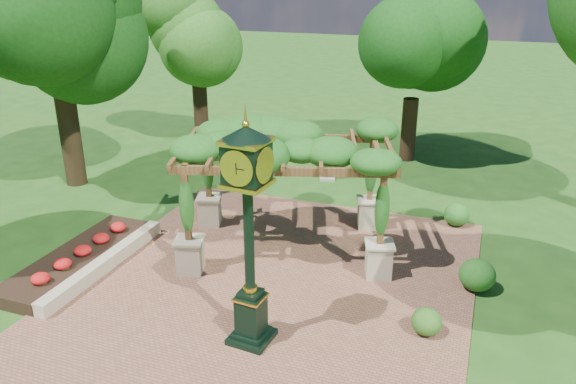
% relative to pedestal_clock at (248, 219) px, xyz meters
% --- Properties ---
extents(ground, '(120.00, 120.00, 0.00)m').
position_rel_pedestal_clock_xyz_m(ground, '(-0.43, 1.01, -2.98)').
color(ground, '#1E4714').
rests_on(ground, ground).
extents(brick_plaza, '(10.00, 12.00, 0.04)m').
position_rel_pedestal_clock_xyz_m(brick_plaza, '(-0.43, 2.01, -2.96)').
color(brick_plaza, brown).
rests_on(brick_plaza, ground).
extents(border_wall, '(0.35, 5.00, 0.40)m').
position_rel_pedestal_clock_xyz_m(border_wall, '(-5.03, 1.51, -2.78)').
color(border_wall, '#C6B793').
rests_on(border_wall, ground).
extents(flower_bed, '(1.50, 5.00, 0.36)m').
position_rel_pedestal_clock_xyz_m(flower_bed, '(-5.93, 1.51, -2.80)').
color(flower_bed, red).
rests_on(flower_bed, ground).
extents(pedestal_clock, '(1.07, 1.07, 4.99)m').
position_rel_pedestal_clock_xyz_m(pedestal_clock, '(0.00, 0.00, 0.00)').
color(pedestal_clock, black).
rests_on(pedestal_clock, brick_plaza).
extents(pergola, '(6.70, 5.25, 3.70)m').
position_rel_pedestal_clock_xyz_m(pergola, '(-0.82, 4.45, 0.05)').
color(pergola, beige).
rests_on(pergola, brick_plaza).
extents(sundial, '(0.71, 0.71, 1.06)m').
position_rel_pedestal_clock_xyz_m(sundial, '(-1.34, 10.50, -2.52)').
color(sundial, '#9C9B93').
rests_on(sundial, ground).
extents(shrub_front, '(0.74, 0.74, 0.62)m').
position_rel_pedestal_clock_xyz_m(shrub_front, '(3.60, 1.56, -2.63)').
color(shrub_front, '#2A5B1A').
rests_on(shrub_front, brick_plaza).
extents(shrub_mid, '(0.96, 0.96, 0.83)m').
position_rel_pedestal_clock_xyz_m(shrub_mid, '(4.56, 3.92, -2.53)').
color(shrub_mid, '#215718').
rests_on(shrub_mid, brick_plaza).
extents(shrub_back, '(0.84, 0.84, 0.73)m').
position_rel_pedestal_clock_xyz_m(shrub_back, '(3.76, 7.77, -2.58)').
color(shrub_back, '#24601B').
rests_on(shrub_back, brick_plaza).
extents(tree_west_near, '(4.58, 4.58, 8.84)m').
position_rel_pedestal_clock_xyz_m(tree_west_near, '(-10.29, 6.75, 3.08)').
color(tree_west_near, '#312213').
rests_on(tree_west_near, ground).
extents(tree_west_far, '(3.63, 3.63, 7.51)m').
position_rel_pedestal_clock_xyz_m(tree_west_far, '(-8.42, 13.41, 2.15)').
color(tree_west_far, black).
rests_on(tree_west_far, ground).
extents(tree_north, '(3.95, 3.95, 6.90)m').
position_rel_pedestal_clock_xyz_m(tree_north, '(1.18, 14.06, 1.74)').
color(tree_north, '#332014').
rests_on(tree_north, ground).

